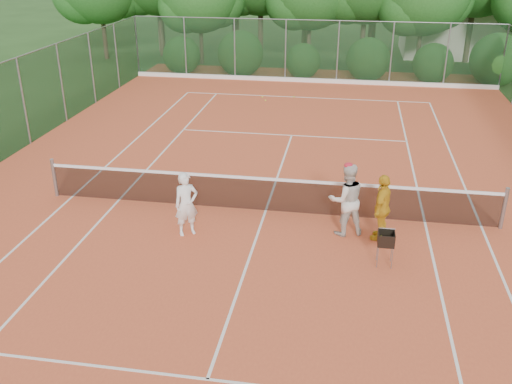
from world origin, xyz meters
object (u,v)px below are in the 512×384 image
(player_yellow, at_px, (382,207))
(ball_hopper, at_px, (386,239))
(player_white, at_px, (186,204))
(player_center_grp, at_px, (346,199))

(player_yellow, bearing_deg, ball_hopper, 21.63)
(player_white, xyz_separation_m, player_center_grp, (3.78, 0.65, 0.12))
(player_center_grp, distance_m, player_yellow, 0.86)
(ball_hopper, bearing_deg, player_white, 149.87)
(player_white, xyz_separation_m, player_yellow, (4.63, 0.53, 0.03))
(player_white, distance_m, player_yellow, 4.66)
(player_center_grp, relative_size, player_yellow, 1.12)
(player_white, distance_m, player_center_grp, 3.84)
(player_center_grp, bearing_deg, player_yellow, -7.93)
(player_white, distance_m, ball_hopper, 4.74)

